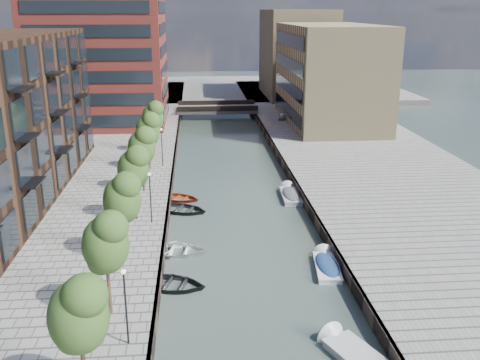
{
  "coord_description": "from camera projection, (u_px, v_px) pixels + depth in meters",
  "views": [
    {
      "loc": [
        -3.53,
        -15.51,
        17.04
      ],
      "look_at": [
        0.0,
        26.63,
        3.5
      ],
      "focal_mm": 40.0,
      "sensor_mm": 36.0,
      "label": 1
    }
  ],
  "objects": [
    {
      "name": "tree_5",
      "position": [
        148.0,
        129.0,
        54.92
      ],
      "size": [
        2.5,
        2.5,
        5.95
      ],
      "color": "#382619",
      "rests_on": "quay_left"
    },
    {
      "name": "quay_right",
      "position": [
        373.0,
        165.0,
        59.28
      ],
      "size": [
        20.0,
        140.0,
        1.0
      ],
      "primitive_type": "cube",
      "color": "gray",
      "rests_on": "ground"
    },
    {
      "name": "sloop_1",
      "position": [
        171.0,
        287.0,
        34.3
      ],
      "size": [
        5.43,
        4.56,
        0.96
      ],
      "primitive_type": "imported",
      "rotation": [
        0.0,
        0.0,
        1.27
      ],
      "color": "black",
      "rests_on": "ground"
    },
    {
      "name": "tan_block_near",
      "position": [
        329.0,
        74.0,
        77.87
      ],
      "size": [
        12.0,
        25.0,
        14.0
      ],
      "primitive_type": "cube",
      "color": "tan",
      "rests_on": "quay_right"
    },
    {
      "name": "tree_4",
      "position": [
        141.0,
        145.0,
        48.27
      ],
      "size": [
        2.5,
        2.5,
        5.95
      ],
      "color": "#382619",
      "rests_on": "quay_left"
    },
    {
      "name": "tree_0",
      "position": [
        78.0,
        312.0,
        21.7
      ],
      "size": [
        2.5,
        2.5,
        5.95
      ],
      "color": "#382619",
      "rests_on": "quay_left"
    },
    {
      "name": "quay_wall_right",
      "position": [
        285.0,
        168.0,
        58.49
      ],
      "size": [
        0.25,
        140.0,
        1.0
      ],
      "primitive_type": "cube",
      "color": "#332823",
      "rests_on": "ground"
    },
    {
      "name": "tree_2",
      "position": [
        122.0,
        197.0,
        34.99
      ],
      "size": [
        2.5,
        2.5,
        5.95
      ],
      "color": "#382619",
      "rests_on": "quay_left"
    },
    {
      "name": "motorboat_4",
      "position": [
        290.0,
        195.0,
        50.85
      ],
      "size": [
        1.9,
        4.99,
        1.64
      ],
      "color": "#B7B8B6",
      "rests_on": "ground"
    },
    {
      "name": "water",
      "position": [
        230.0,
        173.0,
        58.16
      ],
      "size": [
        300.0,
        300.0,
        0.0
      ],
      "primitive_type": "plane",
      "color": "#38473F",
      "rests_on": "ground"
    },
    {
      "name": "lamp_0",
      "position": [
        125.0,
        299.0,
        26.14
      ],
      "size": [
        0.24,
        0.24,
        4.12
      ],
      "color": "black",
      "rests_on": "quay_left"
    },
    {
      "name": "tan_block_far",
      "position": [
        296.0,
        53.0,
        102.24
      ],
      "size": [
        12.0,
        20.0,
        16.0
      ],
      "primitive_type": "cube",
      "color": "tan",
      "rests_on": "quay_right"
    },
    {
      "name": "lamp_2",
      "position": [
        162.0,
        143.0,
        56.51
      ],
      "size": [
        0.24,
        0.24,
        4.12
      ],
      "color": "black",
      "rests_on": "quay_left"
    },
    {
      "name": "far_closure",
      "position": [
        212.0,
        90.0,
        114.95
      ],
      "size": [
        80.0,
        40.0,
        1.0
      ],
      "primitive_type": "cube",
      "color": "gray",
      "rests_on": "ground"
    },
    {
      "name": "tree_1",
      "position": [
        105.0,
        241.0,
        28.34
      ],
      "size": [
        2.5,
        2.5,
        5.95
      ],
      "color": "#382619",
      "rests_on": "quay_left"
    },
    {
      "name": "lamp_1",
      "position": [
        150.0,
        193.0,
        41.33
      ],
      "size": [
        0.24,
        0.24,
        4.12
      ],
      "color": "black",
      "rests_on": "quay_left"
    },
    {
      "name": "bridge",
      "position": [
        217.0,
        109.0,
        88.1
      ],
      "size": [
        13.0,
        6.0,
        1.3
      ],
      "color": "gray",
      "rests_on": "ground"
    },
    {
      "name": "tree_6",
      "position": [
        153.0,
        116.0,
        61.56
      ],
      "size": [
        2.5,
        2.5,
        5.95
      ],
      "color": "#382619",
      "rests_on": "quay_left"
    },
    {
      "name": "car",
      "position": [
        283.0,
        116.0,
        81.47
      ],
      "size": [
        1.97,
        3.57,
        1.15
      ],
      "primitive_type": "imported",
      "rotation": [
        0.0,
        0.0,
        -0.19
      ],
      "color": "#A2A4A7",
      "rests_on": "quay_right"
    },
    {
      "name": "sloop_2",
      "position": [
        178.0,
        200.0,
        50.05
      ],
      "size": [
        5.04,
        4.43,
        0.87
      ],
      "primitive_type": "imported",
      "rotation": [
        0.0,
        0.0,
        1.15
      ],
      "color": "#952C10",
      "rests_on": "ground"
    },
    {
      "name": "tree_3",
      "position": [
        133.0,
        167.0,
        41.63
      ],
      "size": [
        2.5,
        2.5,
        5.95
      ],
      "color": "#382619",
      "rests_on": "quay_left"
    },
    {
      "name": "sloop_3",
      "position": [
        175.0,
        254.0,
        39.02
      ],
      "size": [
        5.28,
        4.07,
        1.01
      ],
      "primitive_type": "imported",
      "rotation": [
        0.0,
        0.0,
        1.45
      ],
      "color": "white",
      "rests_on": "ground"
    },
    {
      "name": "tower",
      "position": [
        98.0,
        17.0,
        75.65
      ],
      "size": [
        18.0,
        18.0,
        30.0
      ],
      "primitive_type": "cube",
      "color": "#97342C",
      "rests_on": "quay_left"
    },
    {
      "name": "quay_wall_left",
      "position": [
        173.0,
        170.0,
        57.52
      ],
      "size": [
        0.25,
        140.0,
        1.0
      ],
      "primitive_type": "cube",
      "color": "#332823",
      "rests_on": "ground"
    },
    {
      "name": "sloop_4",
      "position": [
        181.0,
        212.0,
        47.11
      ],
      "size": [
        5.73,
        5.04,
        0.98
      ],
      "primitive_type": "imported",
      "rotation": [
        0.0,
        0.0,
        1.15
      ],
      "color": "black",
      "rests_on": "ground"
    },
    {
      "name": "motorboat_2",
      "position": [
        356.0,
        357.0,
        27.24
      ],
      "size": [
        3.83,
        5.57,
        1.76
      ],
      "color": "silver",
      "rests_on": "ground"
    },
    {
      "name": "motorboat_3",
      "position": [
        326.0,
        265.0,
        36.92
      ],
      "size": [
        2.11,
        4.74,
        1.53
      ],
      "color": "white",
      "rests_on": "ground"
    }
  ]
}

